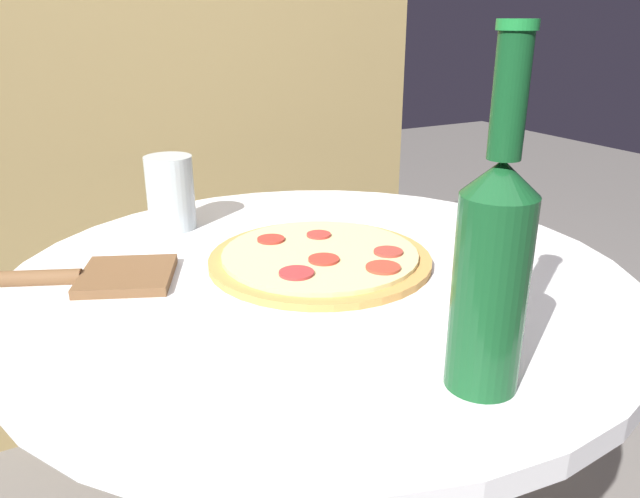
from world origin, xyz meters
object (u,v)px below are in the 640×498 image
beer_bottle (492,265)px  pizza_paddle (104,276)px  pizza (320,258)px  drinking_glass (171,193)px

beer_bottle → pizza_paddle: bearing=122.2°
pizza → drinking_glass: size_ratio=2.64×
pizza → drinking_glass: 0.28m
pizza_paddle → drinking_glass: size_ratio=2.02×
pizza → pizza_paddle: bearing=163.7°
pizza → drinking_glass: drinking_glass is taller
beer_bottle → drinking_glass: 0.58m
drinking_glass → pizza: bearing=-61.5°
pizza → pizza_paddle: size_ratio=1.31×
pizza → pizza_paddle: 0.28m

